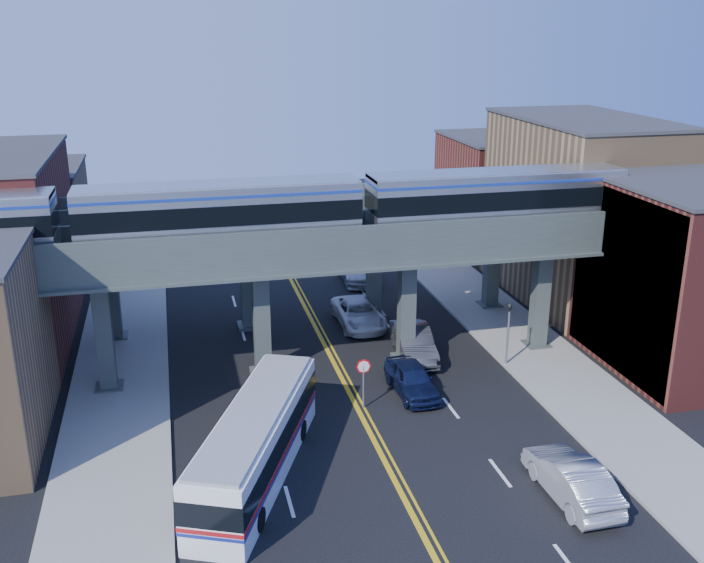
{
  "coord_description": "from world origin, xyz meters",
  "views": [
    {
      "loc": [
        -8.26,
        -30.6,
        18.21
      ],
      "look_at": [
        0.76,
        7.35,
        5.14
      ],
      "focal_mm": 40.0,
      "sensor_mm": 36.0,
      "label": 1
    }
  ],
  "objects_px": {
    "car_lane_a": "(412,379)",
    "transit_bus": "(256,443)",
    "stop_sign": "(364,376)",
    "car_lane_d": "(357,268)",
    "car_lane_b": "(414,342)",
    "car_lane_c": "(359,313)",
    "car_parked_curb": "(571,478)",
    "traffic_signal": "(508,327)",
    "transit_train": "(220,212)"
  },
  "relations": [
    {
      "from": "traffic_signal",
      "to": "car_lane_b",
      "type": "bearing_deg",
      "value": 153.26
    },
    {
      "from": "stop_sign",
      "to": "car_lane_b",
      "type": "distance_m",
      "value": 6.89
    },
    {
      "from": "car_lane_b",
      "to": "stop_sign",
      "type": "bearing_deg",
      "value": -122.95
    },
    {
      "from": "stop_sign",
      "to": "car_parked_curb",
      "type": "bearing_deg",
      "value": -56.3
    },
    {
      "from": "traffic_signal",
      "to": "car_lane_a",
      "type": "xyz_separation_m",
      "value": [
        -6.09,
        -2.0,
        -1.5
      ]
    },
    {
      "from": "stop_sign",
      "to": "car_parked_curb",
      "type": "distance_m",
      "value": 11.21
    },
    {
      "from": "car_lane_a",
      "to": "car_parked_curb",
      "type": "relative_size",
      "value": 0.89
    },
    {
      "from": "stop_sign",
      "to": "car_lane_d",
      "type": "xyz_separation_m",
      "value": [
        4.45,
        19.69,
        -0.87
      ]
    },
    {
      "from": "traffic_signal",
      "to": "transit_bus",
      "type": "relative_size",
      "value": 0.36
    },
    {
      "from": "stop_sign",
      "to": "car_lane_c",
      "type": "height_order",
      "value": "stop_sign"
    },
    {
      "from": "stop_sign",
      "to": "traffic_signal",
      "type": "relative_size",
      "value": 0.64
    },
    {
      "from": "traffic_signal",
      "to": "car_lane_c",
      "type": "height_order",
      "value": "traffic_signal"
    },
    {
      "from": "transit_bus",
      "to": "car_lane_c",
      "type": "bearing_deg",
      "value": -4.45
    },
    {
      "from": "car_lane_a",
      "to": "car_lane_b",
      "type": "distance_m",
      "value": 4.57
    },
    {
      "from": "car_lane_c",
      "to": "stop_sign",
      "type": "bearing_deg",
      "value": -103.45
    },
    {
      "from": "car_lane_a",
      "to": "transit_bus",
      "type": "bearing_deg",
      "value": -148.28
    },
    {
      "from": "stop_sign",
      "to": "car_lane_b",
      "type": "relative_size",
      "value": 0.49
    },
    {
      "from": "transit_bus",
      "to": "traffic_signal",
      "type": "bearing_deg",
      "value": -38.78
    },
    {
      "from": "stop_sign",
      "to": "car_lane_d",
      "type": "distance_m",
      "value": 20.21
    },
    {
      "from": "car_parked_curb",
      "to": "car_lane_c",
      "type": "bearing_deg",
      "value": -80.27
    },
    {
      "from": "car_lane_c",
      "to": "car_parked_curb",
      "type": "height_order",
      "value": "car_parked_curb"
    },
    {
      "from": "transit_train",
      "to": "transit_bus",
      "type": "xyz_separation_m",
      "value": [
        0.34,
        -9.78,
        -7.61
      ]
    },
    {
      "from": "stop_sign",
      "to": "transit_train",
      "type": "bearing_deg",
      "value": 140.9
    },
    {
      "from": "transit_bus",
      "to": "transit_train",
      "type": "bearing_deg",
      "value": 25.35
    },
    {
      "from": "transit_train",
      "to": "car_lane_c",
      "type": "height_order",
      "value": "transit_train"
    },
    {
      "from": "stop_sign",
      "to": "car_lane_b",
      "type": "xyz_separation_m",
      "value": [
        4.27,
        5.33,
        -0.87
      ]
    },
    {
      "from": "car_parked_curb",
      "to": "traffic_signal",
      "type": "bearing_deg",
      "value": -103.31
    },
    {
      "from": "transit_train",
      "to": "stop_sign",
      "type": "height_order",
      "value": "transit_train"
    },
    {
      "from": "traffic_signal",
      "to": "car_parked_curb",
      "type": "bearing_deg",
      "value": -102.38
    },
    {
      "from": "car_lane_d",
      "to": "transit_train",
      "type": "bearing_deg",
      "value": -124.34
    },
    {
      "from": "traffic_signal",
      "to": "car_lane_d",
      "type": "height_order",
      "value": "traffic_signal"
    },
    {
      "from": "car_lane_a",
      "to": "car_lane_d",
      "type": "relative_size",
      "value": 0.76
    },
    {
      "from": "traffic_signal",
      "to": "car_lane_c",
      "type": "bearing_deg",
      "value": 129.66
    },
    {
      "from": "stop_sign",
      "to": "car_lane_d",
      "type": "height_order",
      "value": "stop_sign"
    },
    {
      "from": "car_lane_d",
      "to": "car_lane_c",
      "type": "bearing_deg",
      "value": -101.45
    },
    {
      "from": "car_lane_d",
      "to": "car_parked_curb",
      "type": "relative_size",
      "value": 1.17
    },
    {
      "from": "car_lane_a",
      "to": "car_lane_d",
      "type": "xyz_separation_m",
      "value": [
        1.63,
        18.69,
        0.1
      ]
    },
    {
      "from": "transit_train",
      "to": "car_lane_b",
      "type": "xyz_separation_m",
      "value": [
        10.43,
        0.33,
        -8.23
      ]
    },
    {
      "from": "traffic_signal",
      "to": "transit_bus",
      "type": "xyz_separation_m",
      "value": [
        -14.71,
        -7.78,
        -0.79
      ]
    },
    {
      "from": "car_lane_b",
      "to": "car_parked_curb",
      "type": "relative_size",
      "value": 1.02
    },
    {
      "from": "transit_train",
      "to": "transit_bus",
      "type": "bearing_deg",
      "value": -87.98
    },
    {
      "from": "transit_train",
      "to": "stop_sign",
      "type": "bearing_deg",
      "value": -39.1
    },
    {
      "from": "traffic_signal",
      "to": "car_lane_a",
      "type": "bearing_deg",
      "value": -161.85
    },
    {
      "from": "car_lane_c",
      "to": "transit_bus",
      "type": "bearing_deg",
      "value": -118.66
    },
    {
      "from": "car_lane_c",
      "to": "car_lane_d",
      "type": "xyz_separation_m",
      "value": [
        2.03,
        8.87,
        0.12
      ]
    },
    {
      "from": "car_parked_curb",
      "to": "car_lane_a",
      "type": "bearing_deg",
      "value": -72.72
    },
    {
      "from": "traffic_signal",
      "to": "car_lane_d",
      "type": "xyz_separation_m",
      "value": [
        -4.45,
        16.69,
        -1.41
      ]
    },
    {
      "from": "transit_train",
      "to": "car_lane_d",
      "type": "relative_size",
      "value": 7.07
    },
    {
      "from": "car_lane_d",
      "to": "car_parked_curb",
      "type": "distance_m",
      "value": 29.04
    },
    {
      "from": "transit_bus",
      "to": "car_lane_d",
      "type": "bearing_deg",
      "value": 0.6
    }
  ]
}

